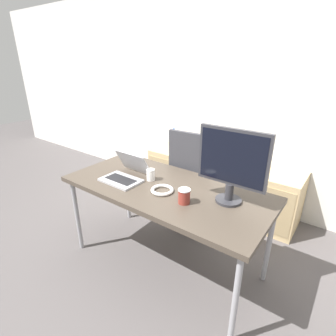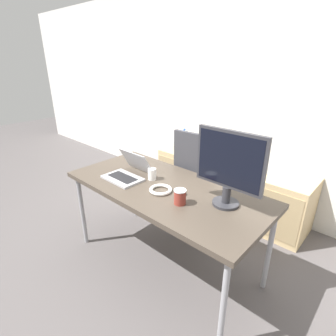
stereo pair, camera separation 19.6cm
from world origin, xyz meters
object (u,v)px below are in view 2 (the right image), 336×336
at_px(office_chair, 202,193).
at_px(cabinet_right, 286,207).
at_px(cabinet_left, 183,171).
at_px(coffee_cup_white, 152,174).
at_px(laptop_center, 127,172).
at_px(monitor, 229,166).
at_px(water_bottle, 184,140).
at_px(mouse, 183,193).
at_px(coffee_cup_brown, 180,197).
at_px(cable_coil, 161,190).

distance_m(office_chair, cabinet_right, 0.88).
xyz_separation_m(cabinet_left, coffee_cup_white, (0.59, -1.16, 0.51)).
relative_size(laptop_center, monitor, 0.63).
relative_size(cabinet_right, laptop_center, 1.85).
distance_m(water_bottle, mouse, 1.54).
height_order(cabinet_left, mouse, mouse).
height_order(mouse, coffee_cup_white, coffee_cup_white).
height_order(mouse, coffee_cup_brown, coffee_cup_brown).
height_order(water_bottle, laptop_center, laptop_center).
bearing_deg(laptop_center, cable_coil, 0.97).
height_order(cabinet_right, water_bottle, water_bottle).
bearing_deg(office_chair, cabinet_right, 36.86).
bearing_deg(mouse, coffee_cup_white, 173.90).
bearing_deg(coffee_cup_brown, cable_coil, 169.24).
distance_m(coffee_cup_white, coffee_cup_brown, 0.46).
distance_m(water_bottle, laptop_center, 1.34).
height_order(cabinet_left, water_bottle, water_bottle).
distance_m(office_chair, coffee_cup_brown, 0.95).
height_order(office_chair, cable_coil, office_chair).
bearing_deg(coffee_cup_white, laptop_center, -148.82).
distance_m(laptop_center, cable_coil, 0.40).
bearing_deg(coffee_cup_brown, monitor, 40.67).
bearing_deg(cabinet_right, coffee_cup_brown, -105.23).
height_order(coffee_cup_brown, cable_coil, coffee_cup_brown).
distance_m(laptop_center, monitor, 0.92).
xyz_separation_m(cabinet_right, mouse, (-0.42, -1.20, 0.48)).
bearing_deg(water_bottle, monitor, -40.86).
bearing_deg(cabinet_left, coffee_cup_brown, -51.91).
bearing_deg(office_chair, water_bottle, 142.32).
distance_m(office_chair, monitor, 1.04).
bearing_deg(office_chair, cable_coil, -81.46).
height_order(cabinet_right, cable_coil, cable_coil).
xyz_separation_m(office_chair, cabinet_right, (0.70, 0.53, -0.12)).
xyz_separation_m(office_chair, mouse, (0.28, -0.67, 0.36)).
bearing_deg(coffee_cup_brown, office_chair, 113.66).
relative_size(laptop_center, coffee_cup_brown, 3.07).
xyz_separation_m(laptop_center, coffee_cup_brown, (0.63, -0.04, 0.01)).
relative_size(office_chair, water_bottle, 4.01).
bearing_deg(coffee_cup_white, monitor, 4.96).
bearing_deg(laptop_center, cabinet_left, 107.43).
xyz_separation_m(cabinet_right, coffee_cup_white, (-0.79, -1.16, 0.51)).
xyz_separation_m(monitor, mouse, (-0.31, -0.10, -0.28)).
distance_m(laptop_center, coffee_cup_brown, 0.63).
bearing_deg(monitor, cabinet_left, 139.20).
bearing_deg(cable_coil, coffee_cup_brown, -10.76).
relative_size(office_chair, coffee_cup_white, 11.31).
bearing_deg(mouse, cable_coil, -158.07).
bearing_deg(monitor, cable_coil, -160.75).
distance_m(coffee_cup_brown, cable_coil, 0.24).
distance_m(cabinet_left, mouse, 1.61).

